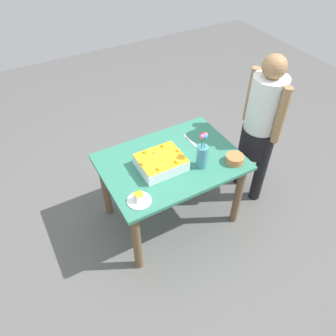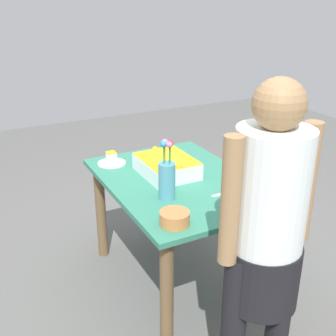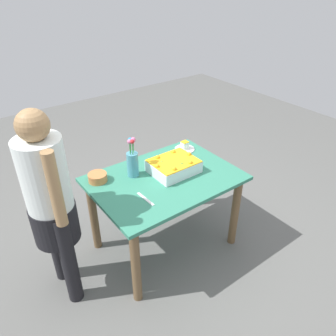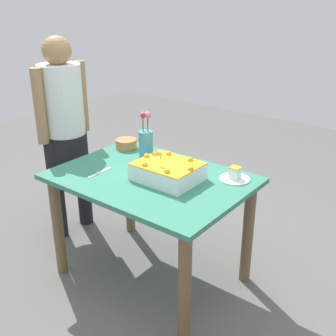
% 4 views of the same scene
% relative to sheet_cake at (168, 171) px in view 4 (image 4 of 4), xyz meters
% --- Properties ---
extents(ground_plane, '(8.00, 8.00, 0.00)m').
position_rel_sheet_cake_xyz_m(ground_plane, '(-0.11, -0.03, -0.78)').
color(ground_plane, '#5C5D5A').
extents(dining_table, '(1.16, 0.83, 0.73)m').
position_rel_sheet_cake_xyz_m(dining_table, '(-0.11, -0.03, -0.19)').
color(dining_table, '#327C63').
rests_on(dining_table, ground_plane).
extents(sheet_cake, '(0.37, 0.30, 0.13)m').
position_rel_sheet_cake_xyz_m(sheet_cake, '(0.00, 0.00, 0.00)').
color(sheet_cake, white).
rests_on(sheet_cake, dining_table).
extents(serving_plate_with_slice, '(0.18, 0.18, 0.08)m').
position_rel_sheet_cake_xyz_m(serving_plate_with_slice, '(0.31, 0.24, -0.03)').
color(serving_plate_with_slice, white).
rests_on(serving_plate_with_slice, dining_table).
extents(cake_knife, '(0.03, 0.19, 0.00)m').
position_rel_sheet_cake_xyz_m(cake_knife, '(-0.39, -0.18, -0.05)').
color(cake_knife, silver).
rests_on(cake_knife, dining_table).
extents(flower_vase, '(0.09, 0.09, 0.33)m').
position_rel_sheet_cake_xyz_m(flower_vase, '(-0.30, 0.15, 0.07)').
color(flower_vase, teal).
rests_on(flower_vase, dining_table).
extents(fruit_bowl, '(0.15, 0.15, 0.07)m').
position_rel_sheet_cake_xyz_m(fruit_bowl, '(-0.56, 0.24, -0.02)').
color(fruit_bowl, '#C2743F').
rests_on(fruit_bowl, dining_table).
extents(person_standing, '(0.31, 0.45, 1.49)m').
position_rel_sheet_cake_xyz_m(person_standing, '(-0.99, 0.05, 0.07)').
color(person_standing, black).
rests_on(person_standing, ground_plane).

